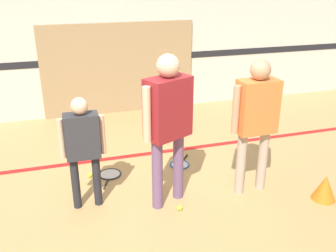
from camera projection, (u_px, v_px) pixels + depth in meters
name	position (u px, v px, depth m)	size (l,w,h in m)	color
ground_plane	(150.00, 202.00, 4.42)	(16.00, 16.00, 0.00)	tan
wall_back	(103.00, 28.00, 6.73)	(16.00, 0.07, 3.20)	beige
wall_panel	(119.00, 69.00, 7.02)	(2.85, 0.05, 1.70)	#9E7F56
floor_stripe	(129.00, 156.00, 5.53)	(14.40, 0.10, 0.01)	red
person_instructor	(168.00, 116.00, 4.03)	(0.61, 0.45, 1.75)	#6B4C70
person_student_left	(83.00, 142.00, 4.06)	(0.50, 0.21, 1.32)	#232328
person_student_right	(256.00, 114.00, 4.29)	(0.62, 0.27, 1.64)	tan
racket_spare_on_floor	(110.00, 175.00, 5.00)	(0.39, 0.56, 0.03)	#28282D
racket_second_spare	(180.00, 164.00, 5.28)	(0.41, 0.46, 0.03)	blue
tennis_ball_near_instructor	(180.00, 208.00, 4.26)	(0.07, 0.07, 0.07)	#CCE038
tennis_ball_by_spare_racket	(90.00, 175.00, 4.95)	(0.07, 0.07, 0.07)	#CCE038
training_cone	(325.00, 188.00, 4.43)	(0.28, 0.28, 0.31)	orange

